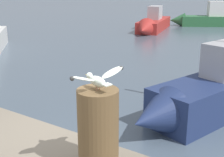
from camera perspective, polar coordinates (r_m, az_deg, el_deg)
name	(u,v)px	position (r m, az deg, el deg)	size (l,w,h in m)	color
mooring_post	(98,128)	(3.22, -2.50, -8.91)	(0.41, 0.41, 0.82)	brown
seagull	(97,79)	(3.03, -2.67, -0.04)	(0.39, 0.60, 0.20)	tan
boat_navy	(207,94)	(7.50, 16.65, -2.74)	(2.32, 4.59, 3.55)	navy
boat_green	(205,19)	(23.43, 16.37, 10.27)	(4.77, 3.41, 4.27)	#2D6B3D
boat_red	(152,24)	(20.25, 7.17, 9.65)	(2.52, 5.53, 1.72)	#B72D28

